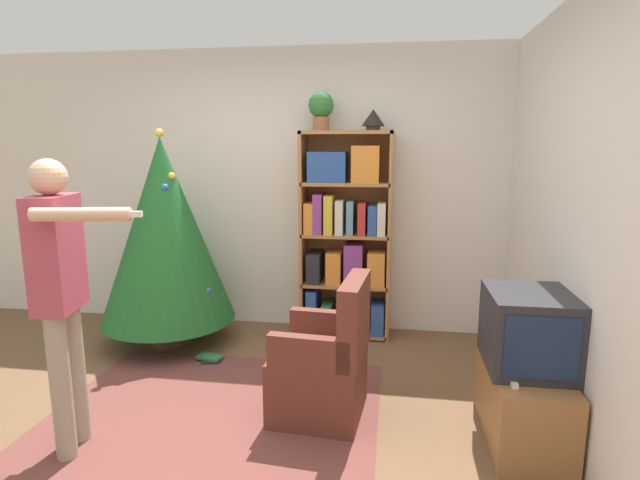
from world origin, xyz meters
name	(u,v)px	position (x,y,z in m)	size (l,w,h in m)	color
ground_plane	(232,435)	(0.00, 0.00, 0.00)	(14.00, 14.00, 0.00)	brown
wall_back	(295,191)	(0.00, 2.00, 1.30)	(8.00, 0.10, 2.60)	silver
wall_right	(608,232)	(1.99, 0.00, 1.30)	(0.10, 8.00, 2.60)	silver
area_rug	(204,428)	(-0.19, 0.04, 0.00)	(2.12, 2.12, 0.01)	brown
bookshelf	(345,240)	(0.50, 1.75, 0.89)	(0.80, 0.34, 1.85)	#A8703D
tv_stand	(522,402)	(1.71, 0.23, 0.23)	(0.41, 0.82, 0.46)	#996638
television	(529,330)	(1.71, 0.23, 0.68)	(0.46, 0.54, 0.44)	#28282D
game_remote	(513,382)	(1.59, -0.02, 0.47)	(0.04, 0.12, 0.02)	white
christmas_tree	(165,231)	(-1.00, 1.33, 1.00)	(1.14, 1.14, 1.86)	#4C3323
armchair	(325,367)	(0.52, 0.33, 0.32)	(0.61, 0.61, 0.92)	brown
standing_person	(61,284)	(-0.85, -0.25, 0.98)	(0.68, 0.46, 1.66)	#9E937F
potted_plant	(321,109)	(0.28, 1.76, 2.04)	(0.22, 0.22, 0.33)	#935B38
table_lamp	(373,119)	(0.73, 1.76, 1.95)	(0.20, 0.20, 0.18)	#473828
book_pile_near_tree	(211,358)	(-0.51, 1.00, 0.02)	(0.22, 0.18, 0.04)	#232328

